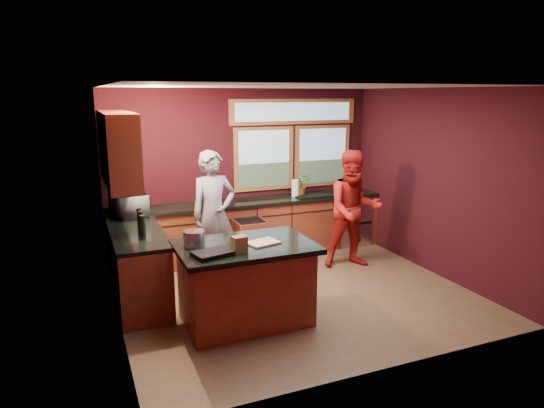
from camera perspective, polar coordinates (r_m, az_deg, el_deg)
floor at (r=6.62m, az=2.65°, el=-10.42°), size 4.50×4.50×0.00m
room_shell at (r=6.21m, az=-3.47°, el=5.27°), size 4.52×4.02×2.71m
back_counter at (r=8.02m, az=-1.17°, el=-2.70°), size 4.50×0.64×0.93m
left_counter at (r=6.74m, az=-15.82°, el=-6.26°), size 0.64×2.30×0.93m
island at (r=5.69m, az=-3.14°, el=-9.22°), size 1.55×1.05×0.95m
person_grey at (r=7.00m, az=-6.88°, el=-1.23°), size 0.72×0.53×1.84m
person_red at (r=7.45m, az=9.60°, el=-0.64°), size 1.02×0.88×1.80m
microwave at (r=7.12m, az=-16.45°, el=-0.04°), size 0.53×0.67×0.32m
potted_plant at (r=8.20m, az=3.41°, el=2.27°), size 0.32×0.28×0.36m
paper_towel at (r=8.11m, az=2.76°, el=1.86°), size 0.12×0.12×0.28m
cutting_board at (r=5.55m, az=-1.07°, el=-4.56°), size 0.40×0.33×0.02m
stock_pot at (r=5.50m, az=-9.16°, el=-4.02°), size 0.24×0.24×0.18m
paper_bag at (r=5.24m, az=-3.85°, el=-4.76°), size 0.17×0.14×0.18m
black_tray at (r=5.17m, az=-7.01°, el=-5.80°), size 0.45×0.37×0.05m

